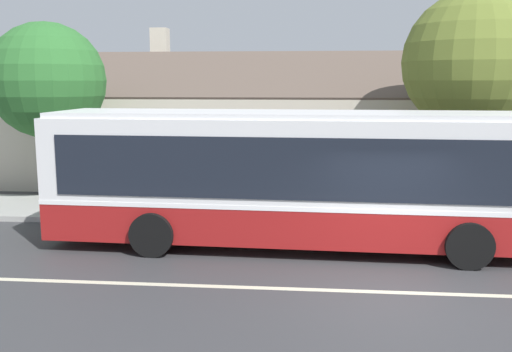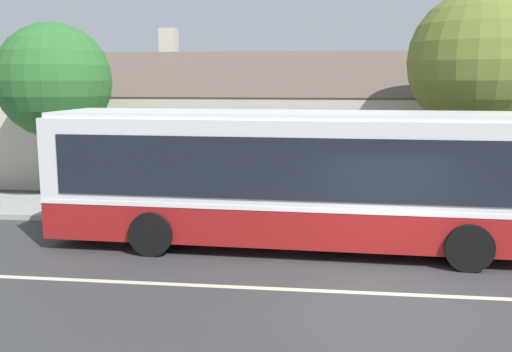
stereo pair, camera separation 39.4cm
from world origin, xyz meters
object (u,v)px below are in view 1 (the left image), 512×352
Objects in this scene: transit_bus at (300,175)px; street_tree_primary at (477,66)px; bench_by_building at (96,195)px; street_tree_secondary at (47,81)px.

street_tree_primary reaches higher than transit_bus.
street_tree_secondary is (-1.86, 1.23, 3.30)m from bench_by_building.
bench_by_building is (-6.03, 2.72, -1.13)m from transit_bus.
bench_by_building is at bearing -33.57° from street_tree_secondary.
street_tree_primary is 12.88m from street_tree_secondary.
street_tree_primary reaches higher than street_tree_secondary.
transit_bus reaches higher than bench_by_building.
bench_by_building is 3.99m from street_tree_secondary.
bench_by_building is 0.33× the size of street_tree_secondary.
bench_by_building is at bearing 155.72° from transit_bus.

